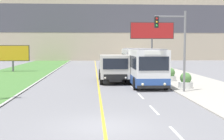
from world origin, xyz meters
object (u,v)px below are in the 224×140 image
object	(u,v)px
planter_round_near	(186,81)
planter_round_third	(158,71)
traffic_light_mast	(176,41)
dump_truck	(114,69)
billboard_small	(13,54)
planter_round_second	(170,75)
billboard_large	(152,32)
planter_round_far	(149,68)
city_bus	(141,65)

from	to	relation	value
planter_round_near	planter_round_third	bearing A→B (deg)	90.38
traffic_light_mast	dump_truck	bearing A→B (deg)	123.10
billboard_small	planter_round_near	size ratio (longest dim) A/B	3.54
billboard_small	planter_round_third	size ratio (longest dim) A/B	3.65
billboard_small	planter_round_second	distance (m)	21.75
billboard_large	billboard_small	bearing A→B (deg)	-174.03
billboard_small	planter_round_far	world-z (taller)	billboard_small
traffic_light_mast	planter_round_third	world-z (taller)	traffic_light_mast
planter_round_third	planter_round_far	size ratio (longest dim) A/B	0.99
dump_truck	planter_round_near	bearing A→B (deg)	-38.56
city_bus	traffic_light_mast	bearing A→B (deg)	-76.82
dump_truck	billboard_small	xyz separation A→B (m)	(-12.34, 13.29, 1.07)
traffic_light_mast	planter_round_far	size ratio (longest dim) A/B	4.87
billboard_large	planter_round_second	distance (m)	15.24
billboard_large	planter_round_near	xyz separation A→B (m)	(-1.03, -19.51, -4.65)
planter_round_near	planter_round_second	world-z (taller)	planter_round_second
planter_round_far	planter_round_second	bearing A→B (deg)	-89.22
city_bus	billboard_large	bearing A→B (deg)	75.66
traffic_light_mast	planter_round_far	bearing A→B (deg)	85.93
traffic_light_mast	billboard_small	bearing A→B (deg)	130.06
city_bus	planter_round_far	world-z (taller)	city_bus
dump_truck	planter_round_near	xyz separation A→B (m)	(5.35, -4.26, -0.68)
billboard_small	planter_round_second	xyz separation A→B (m)	(17.70, -12.52, -1.74)
billboard_large	planter_round_far	bearing A→B (deg)	-104.68
dump_truck	planter_round_far	distance (m)	12.04
dump_truck	traffic_light_mast	bearing A→B (deg)	-56.90
city_bus	billboard_large	world-z (taller)	billboard_large
billboard_large	planter_round_far	distance (m)	6.52
dump_truck	billboard_small	bearing A→B (deg)	132.88
city_bus	dump_truck	distance (m)	2.55
city_bus	planter_round_third	xyz separation A→B (m)	(2.75, 5.62, -1.00)
traffic_light_mast	planter_round_third	xyz separation A→B (m)	(1.27, 11.95, -3.12)
traffic_light_mast	planter_round_second	world-z (taller)	traffic_light_mast
billboard_small	billboard_large	bearing A→B (deg)	5.97
planter_round_far	planter_round_third	bearing A→B (deg)	-89.31
planter_round_second	planter_round_far	world-z (taller)	planter_round_second
city_bus	planter_round_near	distance (m)	5.35
billboard_large	traffic_light_mast	bearing A→B (deg)	-96.31
planter_round_near	planter_round_second	distance (m)	5.03
billboard_large	city_bus	bearing A→B (deg)	-104.34
planter_round_near	planter_round_third	world-z (taller)	planter_round_near
traffic_light_mast	planter_round_near	xyz separation A→B (m)	(1.34, 1.89, -3.11)
billboard_large	planter_round_second	size ratio (longest dim) A/B	5.35
planter_round_near	traffic_light_mast	bearing A→B (deg)	-125.22
billboard_small	planter_round_far	bearing A→B (deg)	-7.99
traffic_light_mast	planter_round_second	xyz separation A→B (m)	(1.35, 6.92, -3.10)
city_bus	billboard_large	distance (m)	15.98
city_bus	planter_round_second	xyz separation A→B (m)	(2.83, 0.59, -0.97)
dump_truck	traffic_light_mast	size ratio (longest dim) A/B	1.21
dump_truck	planter_round_far	world-z (taller)	dump_truck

